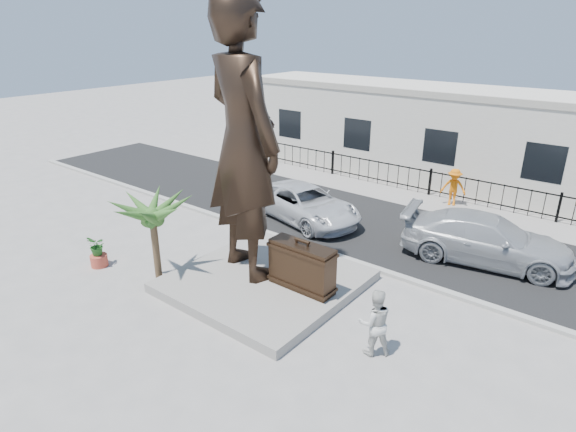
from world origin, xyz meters
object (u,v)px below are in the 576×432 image
(suitcase, at_px, (302,266))
(car_white, at_px, (305,204))
(statue, at_px, (243,142))
(tourist, at_px, (375,323))

(suitcase, xyz_separation_m, car_white, (-3.53, 4.93, -0.29))
(statue, distance_m, tourist, 6.25)
(tourist, bearing_deg, statue, -53.46)
(suitcase, bearing_deg, car_white, 125.84)
(statue, bearing_deg, suitcase, -161.25)
(statue, height_order, suitcase, statue)
(statue, relative_size, tourist, 4.71)
(statue, xyz_separation_m, suitcase, (2.10, 0.09, -3.40))
(suitcase, height_order, tourist, tourist)
(suitcase, relative_size, tourist, 1.15)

